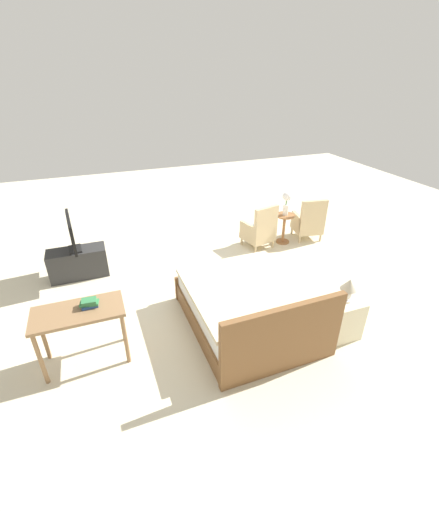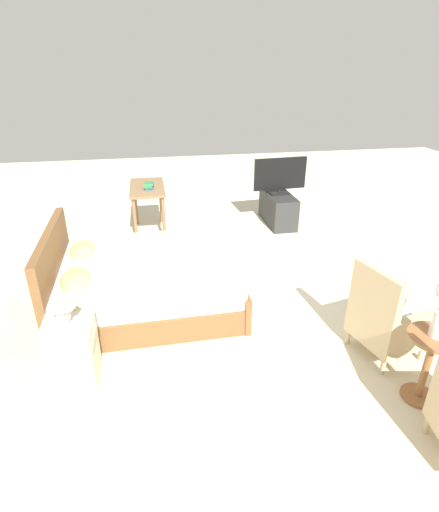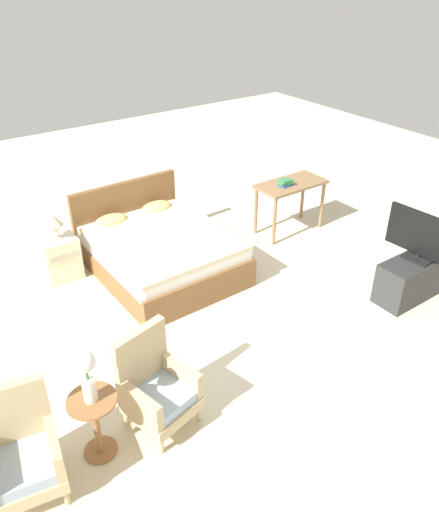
{
  "view_description": "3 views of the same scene",
  "coord_description": "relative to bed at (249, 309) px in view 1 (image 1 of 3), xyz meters",
  "views": [
    {
      "loc": [
        1.77,
        4.57,
        3.24
      ],
      "look_at": [
        0.1,
        0.11,
        0.62
      ],
      "focal_mm": 24.0,
      "sensor_mm": 36.0,
      "label": 1
    },
    {
      "loc": [
        -3.89,
        0.99,
        2.48
      ],
      "look_at": [
        0.03,
        0.28,
        0.55
      ],
      "focal_mm": 28.0,
      "sensor_mm": 36.0,
      "label": 2
    },
    {
      "loc": [
        -2.54,
        -3.89,
        3.6
      ],
      "look_at": [
        0.19,
        -0.02,
        0.74
      ],
      "focal_mm": 35.0,
      "sensor_mm": 36.0,
      "label": 3
    }
  ],
  "objects": [
    {
      "name": "ground_plane",
      "position": [
        -0.05,
        -1.13,
        -0.3
      ],
      "size": [
        16.0,
        16.0,
        0.0
      ],
      "primitive_type": "plane",
      "color": "beige"
    },
    {
      "name": "table_lamp",
      "position": [
        -1.11,
        0.61,
        0.49
      ],
      "size": [
        0.22,
        0.22,
        0.33
      ],
      "color": "silver",
      "rests_on": "nightstand"
    },
    {
      "name": "tv_stand",
      "position": [
        2.22,
        -2.27,
        -0.04
      ],
      "size": [
        0.96,
        0.4,
        0.52
      ],
      "color": "#2D2D2D",
      "rests_on": "ground_plane"
    },
    {
      "name": "armchair_by_window_right",
      "position": [
        -1.24,
        -2.16,
        0.08
      ],
      "size": [
        0.65,
        0.65,
        0.92
      ],
      "color": "#CCB284",
      "rests_on": "ground_plane"
    },
    {
      "name": "tv_flatscreen",
      "position": [
        2.22,
        -2.27,
        0.53
      ],
      "size": [
        0.22,
        0.89,
        0.6
      ],
      "color": "black",
      "rests_on": "tv_stand"
    },
    {
      "name": "side_table",
      "position": [
        -1.81,
        -2.19,
        0.09
      ],
      "size": [
        0.4,
        0.4,
        0.62
      ],
      "color": "#936038",
      "rests_on": "ground_plane"
    },
    {
      "name": "armchair_by_window_left",
      "position": [
        -2.39,
        -2.16,
        0.08
      ],
      "size": [
        0.63,
        0.63,
        0.92
      ],
      "color": "#CCB284",
      "rests_on": "ground_plane"
    },
    {
      "name": "book_stack",
      "position": [
        2.02,
        -0.15,
        0.52
      ],
      "size": [
        0.23,
        0.15,
        0.09
      ],
      "color": "#284C8E",
      "rests_on": "vanity_desk"
    },
    {
      "name": "bed",
      "position": [
        0.0,
        0.0,
        0.0
      ],
      "size": [
        1.61,
        1.99,
        0.96
      ],
      "color": "brown",
      "rests_on": "ground_plane"
    },
    {
      "name": "vanity_desk",
      "position": [
        2.16,
        -0.11,
        0.36
      ],
      "size": [
        1.04,
        0.52,
        0.77
      ],
      "color": "#8E6B47",
      "rests_on": "ground_plane"
    },
    {
      "name": "nightstand",
      "position": [
        -1.11,
        0.61,
        -0.01
      ],
      "size": [
        0.44,
        0.41,
        0.57
      ],
      "color": "beige",
      "rests_on": "ground_plane"
    },
    {
      "name": "flower_vase",
      "position": [
        -1.81,
        -2.19,
        0.61
      ],
      "size": [
        0.17,
        0.17,
        0.48
      ],
      "color": "silver",
      "rests_on": "side_table"
    }
  ]
}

